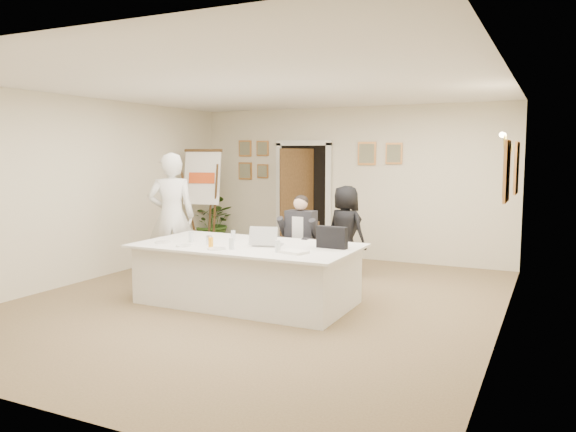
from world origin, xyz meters
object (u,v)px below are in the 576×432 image
at_px(standing_woman, 346,231).
at_px(paper_stack, 294,252).
at_px(standing_man, 171,216).
at_px(laptop, 268,235).
at_px(seated_man, 300,241).
at_px(flip_chart, 205,209).
at_px(conference_table, 247,273).
at_px(oj_glass, 211,243).
at_px(laptop_bag, 332,237).
at_px(potted_palm, 213,222).
at_px(steel_jug, 209,240).

height_order(standing_woman, paper_stack, standing_woman).
distance_m(standing_man, laptop, 2.15).
bearing_deg(seated_man, flip_chart, 139.53).
distance_m(seated_man, laptop, 1.05).
bearing_deg(flip_chart, conference_table, -46.74).
bearing_deg(oj_glass, laptop_bag, 24.37).
bearing_deg(standing_woman, potted_palm, -0.92).
height_order(conference_table, seated_man, seated_man).
relative_size(flip_chart, laptop_bag, 5.11).
bearing_deg(conference_table, flip_chart, 133.26).
bearing_deg(conference_table, laptop_bag, 10.29).
relative_size(standing_woman, paper_stack, 4.61).
bearing_deg(laptop_bag, paper_stack, -115.51).
bearing_deg(potted_palm, laptop_bag, -39.36).
bearing_deg(seated_man, standing_woman, 59.31).
distance_m(standing_woman, laptop_bag, 1.97).
bearing_deg(laptop_bag, standing_man, 172.81).
relative_size(laptop, paper_stack, 1.20).
bearing_deg(flip_chart, oj_glass, -54.73).
relative_size(seated_man, potted_palm, 1.21).
relative_size(standing_man, potted_palm, 1.74).
height_order(potted_palm, oj_glass, potted_palm).
distance_m(conference_table, laptop, 0.60).
bearing_deg(seated_man, potted_palm, 130.72).
distance_m(laptop_bag, paper_stack, 0.60).
bearing_deg(conference_table, steel_jug, -155.31).
height_order(potted_palm, steel_jug, potted_palm).
height_order(paper_stack, oj_glass, oj_glass).
relative_size(conference_table, potted_palm, 2.54).
distance_m(paper_stack, steel_jug, 1.27).
bearing_deg(paper_stack, seated_man, 111.87).
bearing_deg(standing_woman, laptop, 100.66).
relative_size(seated_man, standing_man, 0.70).
bearing_deg(standing_man, potted_palm, -105.82).
height_order(flip_chart, oj_glass, flip_chart).
distance_m(flip_chart, potted_palm, 0.99).
bearing_deg(steel_jug, laptop, 19.24).
bearing_deg(standing_woman, steel_jug, 84.93).
xyz_separation_m(standing_man, laptop, (2.04, -0.67, -0.07)).
height_order(standing_man, oj_glass, standing_man).
xyz_separation_m(flip_chart, oj_glass, (2.05, -2.90, -0.08)).
bearing_deg(seated_man, laptop, -100.77).
bearing_deg(flip_chart, laptop_bag, -33.52).
xyz_separation_m(standing_man, paper_stack, (2.58, -1.04, -0.19)).
bearing_deg(conference_table, oj_glass, -123.13).
relative_size(standing_woman, potted_palm, 1.28).
xyz_separation_m(standing_woman, paper_stack, (0.22, -2.41, 0.07)).
bearing_deg(laptop, steel_jug, -174.42).
height_order(standing_man, steel_jug, standing_man).
xyz_separation_m(flip_chart, standing_man, (0.57, -1.75, 0.06)).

